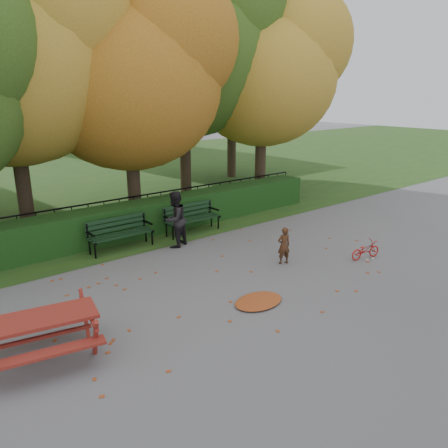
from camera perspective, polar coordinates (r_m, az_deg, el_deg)
ground at (r=10.30m, az=2.54°, el=-7.20°), size 90.00×90.00×0.00m
grass_strip at (r=22.32m, az=-22.05°, el=4.86°), size 90.00×90.00×0.00m
building_right at (r=37.85m, az=-17.79°, el=18.93°), size 9.00×6.00×12.00m
hedge at (r=13.62m, az=-10.06°, el=0.88°), size 13.00×0.90×1.00m
iron_fence at (r=14.29m, az=-11.63°, el=1.71°), size 14.00×0.04×1.02m
tree_b at (r=14.33m, az=-25.04°, el=20.26°), size 6.72×6.40×8.79m
tree_c at (r=14.80m, az=-10.91°, el=19.05°), size 6.30×6.00×8.00m
tree_d at (r=17.57m, az=-3.82°, el=22.72°), size 7.14×6.80×9.58m
tree_e at (r=18.09m, az=6.39°, el=19.63°), size 6.09×5.80×8.16m
tree_g at (r=22.26m, az=2.17°, el=19.95°), size 6.30×6.00×8.55m
bench_left at (r=12.37m, az=-13.49°, el=-0.89°), size 1.80×0.57×0.88m
bench_right at (r=13.51m, az=-4.33°, el=1.06°), size 1.80×0.57×0.88m
picnic_table at (r=7.78m, az=-22.93°, el=-12.23°), size 2.02×1.75×0.87m
leaf_pile at (r=9.23m, az=4.52°, el=-10.00°), size 1.24×0.96×0.08m
leaf_scatter at (r=10.50m, az=1.45°, el=-6.65°), size 9.00×5.70×0.01m
child at (r=11.12m, az=7.82°, el=-2.80°), size 0.40×0.33×0.96m
adult at (r=12.21m, az=-6.43°, el=0.61°), size 0.95×0.86×1.59m
bicycle at (r=12.00m, az=17.99°, el=-3.23°), size 0.96×0.50×0.48m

